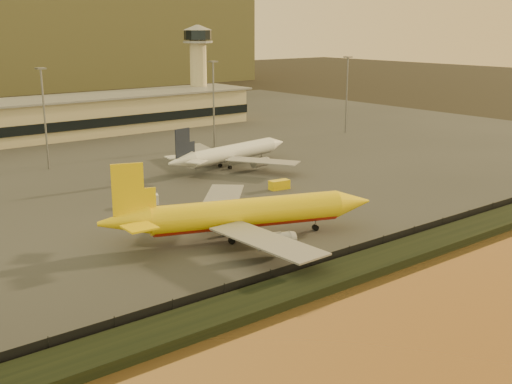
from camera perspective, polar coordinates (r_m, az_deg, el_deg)
ground at (r=109.33m, az=2.57°, el=-4.50°), size 900.00×900.00×0.00m
embankment at (r=97.75m, az=9.17°, el=-6.62°), size 320.00×7.00×1.40m
tarmac at (r=188.98m, az=-16.74°, el=3.15°), size 320.00×220.00×0.20m
perimeter_fence at (r=100.07m, az=7.49°, el=-5.67°), size 300.00×0.05×2.20m
control_tower at (r=250.59m, az=-5.15°, el=11.38°), size 11.20×11.20×35.50m
apron_light_masts at (r=174.94m, az=-10.02°, el=7.84°), size 152.20×12.20×25.40m
dhl_cargo_jet at (r=109.40m, az=-1.22°, el=-1.98°), size 46.94×44.56×14.47m
white_narrowbody_jet at (r=165.19m, az=-2.24°, el=3.46°), size 41.42×39.99×11.92m
gse_vehicle_yellow at (r=143.01m, az=2.08°, el=0.65°), size 4.82×2.65×2.07m
gse_vehicle_white at (r=132.54m, az=-9.68°, el=-0.69°), size 5.01×3.61×2.06m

